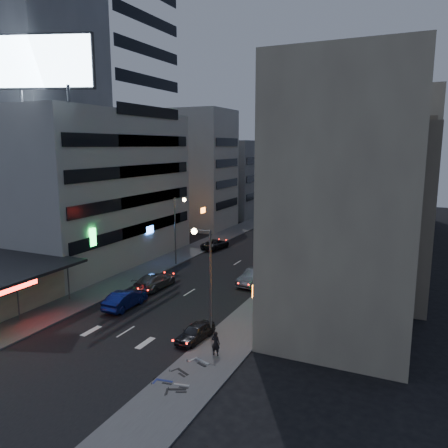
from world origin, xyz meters
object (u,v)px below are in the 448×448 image
Objects in this scene: parked_car_left at (216,244)px; scooter_black_a at (187,380)px; scooter_silver_a at (190,377)px; parked_car_right_mid at (254,277)px; scooter_black_b at (189,367)px; scooter_blue at (174,373)px; parked_car_right_near at (195,332)px; parked_car_right_far at (292,242)px; scooter_silver_b at (210,355)px; road_car_blue at (125,299)px; person at (216,343)px; road_car_silver at (155,281)px.

scooter_black_a is (13.89, -32.61, -0.01)m from parked_car_left.
scooter_black_a reaches higher than scooter_silver_a.
parked_car_right_mid is 2.83× the size of scooter_black_b.
scooter_black_b is (2.92, -18.75, -0.15)m from parked_car_right_mid.
scooter_black_b reaches higher than scooter_blue.
parked_car_right_mid is at bearing 99.18° from parked_car_right_near.
parked_car_right_far is at bearing 98.99° from parked_car_right_near.
parked_car_right_mid is at bearing 31.06° from scooter_silver_b.
parked_car_right_near is 5.06m from scooter_black_b.
parked_car_right_near is 0.67× the size of parked_car_right_far.
road_car_blue reaches higher than scooter_black_b.
person reaches higher than parked_car_right_near.
scooter_black_a is at bearing -159.76° from scooter_silver_b.
parked_car_right_near is 2.26× the size of scooter_silver_a.
parked_car_left is 0.86× the size of parked_car_right_far.
scooter_black_a is 1.04× the size of scooter_blue.
scooter_silver_b is (11.40, -6.11, -0.05)m from road_car_blue.
parked_car_right_near is 14.17m from parked_car_right_mid.
scooter_black_a reaches higher than scooter_blue.
road_car_silver is 3.15× the size of scooter_blue.
road_car_silver reaches higher than scooter_blue.
road_car_silver is at bearing -141.08° from parked_car_right_mid.
scooter_silver_a is at bearing 120.70° from parked_car_left.
parked_car_right_far is 36.58m from scooter_black_b.
parked_car_right_near is 0.77× the size of parked_car_right_mid.
parked_car_left is 32.55m from scooter_silver_b.
scooter_silver_b reaches higher than scooter_blue.
road_car_blue is (2.45, -23.35, 0.10)m from parked_car_left.
road_car_blue is at bearing 96.73° from road_car_silver.
scooter_silver_a is (0.25, -4.01, -0.34)m from person.
person is (11.79, -10.42, 0.19)m from road_car_silver.
road_car_blue is 2.72× the size of scooter_black_b.
road_car_silver is 3.16× the size of person.
parked_car_right_near is 6.59m from scooter_black_a.
parked_car_right_near reaches higher than scooter_black_a.
road_car_blue reaches higher than scooter_black_a.
road_car_blue is 14.45m from scooter_silver_a.
scooter_black_b is at bearing -178.55° from scooter_silver_b.
road_car_blue is at bearing -21.66° from person.
parked_car_right_near is at bearing 159.10° from road_car_blue.
road_car_silver is 18.15m from scooter_blue.
person is at bearing 155.99° from road_car_blue.
parked_car_left is 2.84× the size of person.
scooter_black_a is (11.44, -9.25, -0.11)m from road_car_blue.
person is 4.44m from scooter_black_a.
scooter_blue is (12.78, -32.24, -0.03)m from parked_car_left.
parked_car_left is at bearing 11.67° from scooter_silver_a.
parked_car_right_far reaches higher than scooter_blue.
road_car_silver is (-0.61, 5.59, 0.00)m from road_car_blue.
scooter_black_a is 1.16m from scooter_blue.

